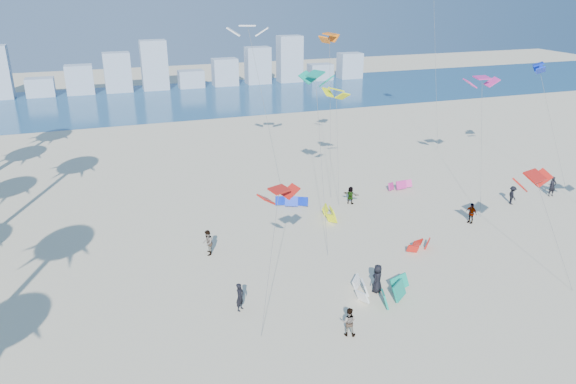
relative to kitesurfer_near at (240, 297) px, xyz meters
name	(u,v)px	position (x,y,z in m)	size (l,w,h in m)	color
ocean	(155,101)	(2.02, 62.05, -0.86)	(220.00, 220.00, 0.00)	navy
kitesurfer_near	(240,297)	(0.00, 0.00, 0.00)	(0.63, 0.41, 1.72)	black
kitesurfer_mid	(349,322)	(4.89, -4.25, -0.04)	(0.80, 0.62, 1.65)	gray
kitesurfers_far	(400,217)	(14.49, 7.04, -0.01)	(31.75, 14.69, 1.82)	black
grounded_kites	(363,237)	(10.67, 5.59, -0.42)	(13.78, 18.32, 1.05)	white
flying_kites	(404,69)	(17.38, 12.91, 10.29)	(32.92, 35.53, 17.47)	red
distant_skyline	(140,72)	(0.84, 72.05, 2.23)	(85.00, 3.00, 8.40)	#9EADBF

